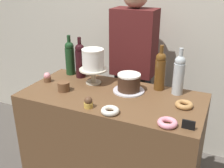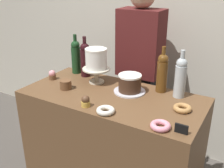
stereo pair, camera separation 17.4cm
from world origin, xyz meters
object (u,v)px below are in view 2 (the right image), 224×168
white_layer_cake (96,59)px  wine_bottle_clear (180,77)px  chocolate_round_cake (130,83)px  price_sign_chalkboard (181,129)px  wine_bottle_green (76,56)px  cookie_stack (66,85)px  wine_bottle_dark_red (85,59)px  wine_bottle_amber (162,72)px  donut_pink (160,126)px  cake_stand_pedestal (96,73)px  barista_figure (139,76)px  donut_sugar (106,111)px  donut_maple (182,108)px  cupcake_chocolate (86,101)px  cupcake_strawberry (52,75)px

white_layer_cake → wine_bottle_clear: size_ratio=0.50×
chocolate_round_cake → price_sign_chalkboard: bearing=-35.0°
wine_bottle_green → cookie_stack: bearing=-65.7°
wine_bottle_dark_red → wine_bottle_amber: size_ratio=1.00×
wine_bottle_green → wine_bottle_clear: bearing=-1.6°
white_layer_cake → donut_pink: (0.66, -0.37, -0.17)m
donut_pink → cookie_stack: cookie_stack is taller
cake_stand_pedestal → barista_figure: bearing=66.6°
donut_sugar → barista_figure: size_ratio=0.07×
donut_sugar → barista_figure: (-0.14, 0.78, -0.06)m
wine_bottle_dark_red → price_sign_chalkboard: (0.92, -0.43, -0.12)m
wine_bottle_dark_red → barista_figure: barista_figure is taller
donut_maple → donut_pink: same height
white_layer_cake → price_sign_chalkboard: size_ratio=2.32×
wine_bottle_green → wine_bottle_amber: bearing=-0.2°
cookie_stack → price_sign_chalkboard: (0.89, -0.15, -0.01)m
donut_maple → wine_bottle_dark_red: bearing=167.8°
white_layer_cake → cupcake_chocolate: 0.43m
price_sign_chalkboard → cupcake_strawberry: bearing=167.8°
cupcake_strawberry → donut_pink: bearing=-14.0°
cake_stand_pedestal → wine_bottle_dark_red: wine_bottle_dark_red is taller
price_sign_chalkboard → chocolate_round_cake: bearing=145.0°
white_layer_cake → wine_bottle_clear: (0.62, 0.07, -0.05)m
wine_bottle_dark_red → donut_sugar: (0.47, -0.45, -0.13)m
donut_maple → price_sign_chalkboard: price_sign_chalkboard is taller
cupcake_strawberry → donut_maple: 1.04m
white_layer_cake → cupcake_strawberry: white_layer_cake is taller
cupcake_chocolate → wine_bottle_amber: bearing=54.9°
wine_bottle_clear → price_sign_chalkboard: bearing=-70.9°
wine_bottle_green → donut_pink: size_ratio=2.91×
cupcake_strawberry → cookie_stack: bearing=-23.7°
donut_pink → donut_sugar: same height
cake_stand_pedestal → donut_pink: (0.66, -0.37, -0.06)m
wine_bottle_dark_red → price_sign_chalkboard: bearing=-25.1°
chocolate_round_cake → wine_bottle_amber: wine_bottle_amber is taller
wine_bottle_dark_red → donut_pink: wine_bottle_dark_red is taller
cupcake_chocolate → barista_figure: barista_figure is taller
white_layer_cake → cupcake_strawberry: bearing=-160.1°
cake_stand_pedestal → wine_bottle_green: (-0.26, 0.10, 0.07)m
cake_stand_pedestal → donut_maple: cake_stand_pedestal is taller
wine_bottle_green → price_sign_chalkboard: 1.14m
cupcake_chocolate → barista_figure: size_ratio=0.05×
cupcake_chocolate → donut_pink: size_ratio=0.66×
cupcake_strawberry → donut_sugar: bearing=-21.3°
wine_bottle_amber → cookie_stack: 0.69m
cake_stand_pedestal → cupcake_chocolate: size_ratio=2.83×
wine_bottle_green → price_sign_chalkboard: wine_bottle_green is taller
cookie_stack → barista_figure: 0.69m
wine_bottle_green → donut_maple: (0.97, -0.21, -0.13)m
white_layer_cake → cupcake_strawberry: (-0.34, -0.12, -0.16)m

